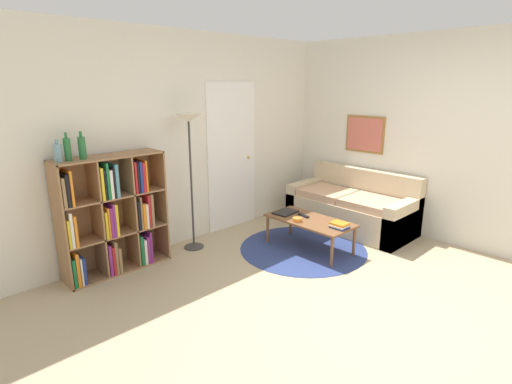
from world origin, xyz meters
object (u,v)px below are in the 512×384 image
laptop (285,212)px  bottle_right (82,148)px  bookshelf (112,216)px  coffee_table (310,222)px  bottle_left (58,153)px  bottle_middle (67,149)px  floor_lamp (189,132)px  couch (353,208)px  bowl (297,220)px

laptop → bottle_right: bearing=161.8°
bookshelf → bottle_right: bottle_right is taller
coffee_table → bottle_left: bearing=155.8°
coffee_table → bottle_middle: size_ratio=3.99×
bookshelf → coffee_table: bearing=-29.3°
laptop → bottle_right: bottle_right is taller
bookshelf → laptop: bookshelf is taller
bookshelf → coffee_table: size_ratio=1.18×
bottle_right → floor_lamp: bearing=-3.4°
floor_lamp → laptop: floor_lamp is taller
floor_lamp → coffee_table: bearing=-45.5°
laptop → floor_lamp: bearing=146.5°
laptop → bottle_right: (-2.18, 0.72, 0.99)m
bookshelf → couch: bookshelf is taller
floor_lamp → bottle_left: bearing=177.2°
bookshelf → bottle_middle: 0.85m
couch → bowl: 1.23m
laptop → bookshelf: bearing=159.4°
coffee_table → bottle_left: size_ratio=5.04×
coffee_table → bottle_right: size_ratio=3.99×
bookshelf → coffee_table: 2.28m
bookshelf → couch: 3.23m
bookshelf → laptop: bearing=-20.6°
bowl → bottle_middle: (-2.18, 1.04, 0.98)m
bowl → bottle_middle: bearing=154.6°
bookshelf → laptop: 2.10m
bowl → bottle_left: 2.67m
floor_lamp → bottle_right: size_ratio=6.15×
coffee_table → couch: bearing=3.3°
floor_lamp → bottle_left: 1.44m
bottle_right → couch: bearing=-17.5°
coffee_table → bottle_middle: (-2.35, 1.10, 1.04)m
couch → laptop: couch is taller
bottle_middle → bottle_right: same height
bottle_right → coffee_table: bearing=-26.3°
laptop → bowl: bearing=-113.9°
coffee_table → bowl: bearing=158.7°
couch → laptop: 1.13m
laptop → couch: bearing=-16.2°
couch → laptop: (-1.08, 0.31, 0.11)m
couch → bottle_right: size_ratio=6.34×
floor_lamp → bookshelf: bearing=174.9°
bookshelf → bottle_right: size_ratio=4.71×
bottle_left → bottle_right: bottle_right is taller
bowl → bottle_middle: size_ratio=0.42×
bottle_middle → coffee_table: bearing=-25.1°
bookshelf → bottle_middle: bottle_middle is taller
floor_lamp → couch: 2.55m
bookshelf → bottle_left: bearing=-178.1°
bookshelf → laptop: (1.95, -0.73, -0.23)m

